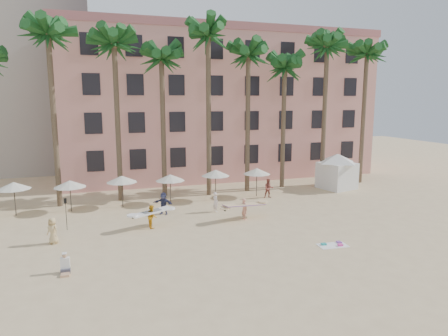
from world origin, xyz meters
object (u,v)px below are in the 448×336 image
carrier_yellow (244,207)px  cabana (337,168)px  carrier_white (152,215)px  pink_hotel (215,106)px

carrier_yellow → cabana: bearing=29.3°
carrier_yellow → carrier_white: size_ratio=1.20×
pink_hotel → cabana: pink_hotel is taller
pink_hotel → carrier_yellow: (-3.63, -19.83, -7.06)m
cabana → carrier_white: size_ratio=1.86×
cabana → carrier_white: 20.55m
pink_hotel → carrier_yellow: size_ratio=9.93×
carrier_yellow → carrier_white: (-6.80, 0.17, -0.06)m
cabana → carrier_yellow: bearing=-150.7°
carrier_white → cabana: bearing=19.5°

